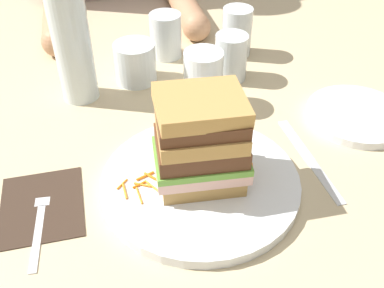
% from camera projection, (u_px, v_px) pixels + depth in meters
% --- Properties ---
extents(ground_plane, '(3.00, 3.00, 0.00)m').
position_uv_depth(ground_plane, '(197.00, 176.00, 0.66)').
color(ground_plane, '#C6B289').
extents(main_plate, '(0.28, 0.28, 0.02)m').
position_uv_depth(main_plate, '(197.00, 183.00, 0.64)').
color(main_plate, white).
rests_on(main_plate, ground_plane).
extents(sandwich, '(0.13, 0.10, 0.14)m').
position_uv_depth(sandwich, '(198.00, 142.00, 0.59)').
color(sandwich, tan).
rests_on(sandwich, main_plate).
extents(carrot_shred_0, '(0.02, 0.01, 0.00)m').
position_uv_depth(carrot_shred_0, '(139.00, 185.00, 0.62)').
color(carrot_shred_0, orange).
rests_on(carrot_shred_0, main_plate).
extents(carrot_shred_1, '(0.02, 0.03, 0.00)m').
position_uv_depth(carrot_shred_1, '(152.00, 187.00, 0.62)').
color(carrot_shred_1, orange).
rests_on(carrot_shred_1, main_plate).
extents(carrot_shred_2, '(0.00, 0.03, 0.00)m').
position_uv_depth(carrot_shred_2, '(125.00, 191.00, 0.61)').
color(carrot_shred_2, orange).
rests_on(carrot_shred_2, main_plate).
extents(carrot_shred_3, '(0.01, 0.03, 0.00)m').
position_uv_depth(carrot_shred_3, '(139.00, 196.00, 0.61)').
color(carrot_shred_3, orange).
rests_on(carrot_shred_3, main_plate).
extents(carrot_shred_4, '(0.02, 0.01, 0.00)m').
position_uv_depth(carrot_shred_4, '(143.00, 185.00, 0.62)').
color(carrot_shred_4, orange).
rests_on(carrot_shred_4, main_plate).
extents(carrot_shred_5, '(0.03, 0.01, 0.00)m').
position_uv_depth(carrot_shred_5, '(146.00, 178.00, 0.63)').
color(carrot_shred_5, orange).
rests_on(carrot_shred_5, main_plate).
extents(carrot_shred_6, '(0.02, 0.03, 0.00)m').
position_uv_depth(carrot_shred_6, '(153.00, 178.00, 0.63)').
color(carrot_shred_6, orange).
rests_on(carrot_shred_6, main_plate).
extents(carrot_shred_7, '(0.02, 0.02, 0.00)m').
position_uv_depth(carrot_shred_7, '(122.00, 184.00, 0.62)').
color(carrot_shred_7, orange).
rests_on(carrot_shred_7, main_plate).
extents(carrot_shred_8, '(0.01, 0.03, 0.00)m').
position_uv_depth(carrot_shred_8, '(252.00, 170.00, 0.64)').
color(carrot_shred_8, orange).
rests_on(carrot_shred_8, main_plate).
extents(carrot_shred_9, '(0.02, 0.02, 0.00)m').
position_uv_depth(carrot_shred_9, '(243.00, 167.00, 0.65)').
color(carrot_shred_9, orange).
rests_on(carrot_shred_9, main_plate).
extents(carrot_shred_10, '(0.00, 0.02, 0.00)m').
position_uv_depth(carrot_shred_10, '(240.00, 177.00, 0.63)').
color(carrot_shred_10, orange).
rests_on(carrot_shred_10, main_plate).
extents(carrot_shred_11, '(0.01, 0.02, 0.00)m').
position_uv_depth(carrot_shred_11, '(241.00, 174.00, 0.64)').
color(carrot_shred_11, orange).
rests_on(carrot_shred_11, main_plate).
extents(carrot_shred_12, '(0.01, 0.02, 0.00)m').
position_uv_depth(carrot_shred_12, '(247.00, 167.00, 0.65)').
color(carrot_shred_12, orange).
rests_on(carrot_shred_12, main_plate).
extents(napkin_dark, '(0.11, 0.13, 0.00)m').
position_uv_depth(napkin_dark, '(42.00, 205.00, 0.61)').
color(napkin_dark, '#38281E').
rests_on(napkin_dark, ground_plane).
extents(fork, '(0.03, 0.17, 0.00)m').
position_uv_depth(fork, '(40.00, 216.00, 0.59)').
color(fork, silver).
rests_on(fork, napkin_dark).
extents(knife, '(0.02, 0.20, 0.00)m').
position_uv_depth(knife, '(311.00, 161.00, 0.68)').
color(knife, silver).
rests_on(knife, ground_plane).
extents(juice_glass, '(0.07, 0.07, 0.10)m').
position_uv_depth(juice_glass, '(203.00, 83.00, 0.78)').
color(juice_glass, white).
rests_on(juice_glass, ground_plane).
extents(water_bottle, '(0.06, 0.06, 0.28)m').
position_uv_depth(water_bottle, '(70.00, 33.00, 0.74)').
color(water_bottle, silver).
rests_on(water_bottle, ground_plane).
extents(empty_tumbler_0, '(0.06, 0.06, 0.09)m').
position_uv_depth(empty_tumbler_0, '(166.00, 35.00, 0.92)').
color(empty_tumbler_0, silver).
rests_on(empty_tumbler_0, ground_plane).
extents(empty_tumbler_1, '(0.06, 0.06, 0.10)m').
position_uv_depth(empty_tumbler_1, '(237.00, 32.00, 0.92)').
color(empty_tumbler_1, silver).
rests_on(empty_tumbler_1, ground_plane).
extents(empty_tumbler_2, '(0.08, 0.08, 0.08)m').
position_uv_depth(empty_tumbler_2, '(135.00, 63.00, 0.84)').
color(empty_tumbler_2, silver).
rests_on(empty_tumbler_2, ground_plane).
extents(empty_tumbler_3, '(0.06, 0.06, 0.09)m').
position_uv_depth(empty_tumbler_3, '(231.00, 57.00, 0.85)').
color(empty_tumbler_3, silver).
rests_on(empty_tumbler_3, ground_plane).
extents(side_plate, '(0.17, 0.17, 0.01)m').
position_uv_depth(side_plate, '(357.00, 115.00, 0.77)').
color(side_plate, white).
rests_on(side_plate, ground_plane).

